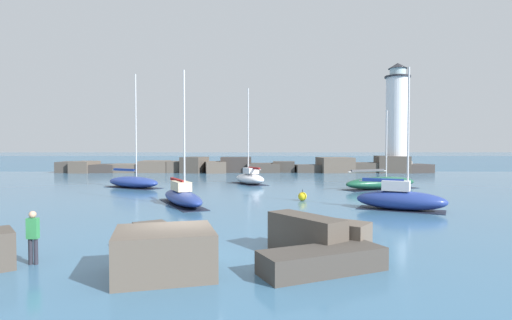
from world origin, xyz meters
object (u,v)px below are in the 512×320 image
lighthouse (395,124)px  sailboat_moored_3 (379,183)px  mooring_buoy_orange_near (301,196)px  sailboat_moored_2 (131,182)px  person_on_rocks (30,234)px  sailboat_moored_4 (248,178)px  sailboat_moored_0 (180,196)px  sailboat_moored_1 (398,199)px

lighthouse → sailboat_moored_3: size_ratio=2.07×
mooring_buoy_orange_near → sailboat_moored_2: bearing=148.6°
sailboat_moored_2 → person_on_rocks: 26.11m
lighthouse → sailboat_moored_3: 28.19m
lighthouse → person_on_rocks: size_ratio=9.44×
sailboat_moored_4 → sailboat_moored_2: bearing=-161.0°
sailboat_moored_2 → sailboat_moored_0: bearing=-58.9°
sailboat_moored_0 → sailboat_moored_4: (4.45, 15.54, 0.09)m
mooring_buoy_orange_near → sailboat_moored_3: bearing=44.3°
sailboat_moored_0 → person_on_rocks: sailboat_moored_0 is taller
person_on_rocks → sailboat_moored_1: bearing=35.2°
mooring_buoy_orange_near → sailboat_moored_4: bearing=107.0°
sailboat_moored_1 → sailboat_moored_4: (-9.81, 17.84, -0.03)m
lighthouse → sailboat_moored_4: size_ratio=1.66×
sailboat_moored_2 → mooring_buoy_orange_near: (15.57, -9.52, -0.27)m
mooring_buoy_orange_near → person_on_rocks: (-11.03, -16.19, 0.71)m
sailboat_moored_3 → mooring_buoy_orange_near: size_ratio=9.87×
sailboat_moored_2 → mooring_buoy_orange_near: sailboat_moored_2 is taller
sailboat_moored_3 → sailboat_moored_4: bearing=157.6°
sailboat_moored_1 → sailboat_moored_2: bearing=146.8°
sailboat_moored_0 → sailboat_moored_3: 19.94m
sailboat_moored_4 → sailboat_moored_0: bearing=-106.0°
mooring_buoy_orange_near → person_on_rocks: bearing=-124.3°
lighthouse → sailboat_moored_4: (-22.96, -20.05, -6.99)m
sailboat_moored_2 → person_on_rocks: size_ratio=6.07×
sailboat_moored_1 → sailboat_moored_2: sailboat_moored_2 is taller
sailboat_moored_1 → sailboat_moored_4: bearing=118.8°
lighthouse → sailboat_moored_0: size_ratio=1.88×
lighthouse → sailboat_moored_1: 40.71m
sailboat_moored_0 → sailboat_moored_1: (14.27, -2.30, 0.12)m
sailboat_moored_1 → sailboat_moored_3: sailboat_moored_1 is taller
sailboat_moored_3 → lighthouse: bearing=67.6°
lighthouse → sailboat_moored_4: bearing=-138.9°
sailboat_moored_1 → sailboat_moored_3: (2.77, 12.66, -0.11)m
sailboat_moored_1 → person_on_rocks: sailboat_moored_1 is taller
mooring_buoy_orange_near → person_on_rocks: size_ratio=0.46×
sailboat_moored_1 → sailboat_moored_3: 12.96m
person_on_rocks → lighthouse: bearing=59.0°
sailboat_moored_3 → person_on_rocks: sailboat_moored_3 is taller
sailboat_moored_3 → mooring_buoy_orange_near: bearing=-135.7°
sailboat_moored_4 → mooring_buoy_orange_near: bearing=-73.0°
sailboat_moored_4 → sailboat_moored_1: bearing=-61.2°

